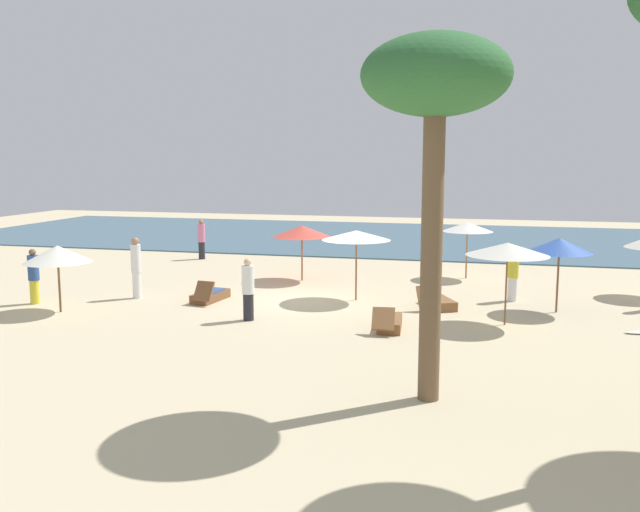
{
  "coord_description": "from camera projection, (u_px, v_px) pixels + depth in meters",
  "views": [
    {
      "loc": [
        5.6,
        -20.22,
        4.49
      ],
      "look_at": [
        -0.07,
        2.17,
        1.1
      ],
      "focal_mm": 38.26,
      "sensor_mm": 36.0,
      "label": 1
    }
  ],
  "objects": [
    {
      "name": "palm_0",
      "position": [
        435.0,
        89.0,
        11.9
      ],
      "size": [
        2.64,
        2.64,
        6.62
      ],
      "color": "brown",
      "rests_on": "ground_plane"
    },
    {
      "name": "umbrella_6",
      "position": [
        559.0,
        245.0,
        19.51
      ],
      "size": [
        1.85,
        1.85,
        2.17
      ],
      "color": "brown",
      "rests_on": "ground_plane"
    },
    {
      "name": "umbrella_1",
      "position": [
        302.0,
        231.0,
        24.61
      ],
      "size": [
        2.11,
        2.11,
        2.01
      ],
      "color": "olive",
      "rests_on": "ground_plane"
    },
    {
      "name": "lounger_0",
      "position": [
        438.0,
        302.0,
        20.38
      ],
      "size": [
        1.23,
        1.74,
        0.73
      ],
      "color": "brown",
      "rests_on": "ground_plane"
    },
    {
      "name": "ocean_water",
      "position": [
        387.0,
        238.0,
        37.7
      ],
      "size": [
        48.0,
        16.0,
        0.06
      ],
      "primitive_type": "cube",
      "color": "#3D6075",
      "rests_on": "ground_plane"
    },
    {
      "name": "umbrella_0",
      "position": [
        467.0,
        227.0,
        25.02
      ],
      "size": [
        1.87,
        1.87,
        2.08
      ],
      "color": "olive",
      "rests_on": "ground_plane"
    },
    {
      "name": "umbrella_4",
      "position": [
        508.0,
        249.0,
        18.02
      ],
      "size": [
        2.19,
        2.19,
        2.22
      ],
      "color": "brown",
      "rests_on": "ground_plane"
    },
    {
      "name": "person_1",
      "position": [
        201.0,
        239.0,
        29.89
      ],
      "size": [
        0.38,
        0.38,
        1.75
      ],
      "color": "#26262D",
      "rests_on": "ground_plane"
    },
    {
      "name": "ground_plane",
      "position": [
        305.0,
        300.0,
        21.4
      ],
      "size": [
        60.0,
        60.0,
        0.0
      ],
      "primitive_type": "plane",
      "color": "beige"
    },
    {
      "name": "person_4",
      "position": [
        34.0,
        276.0,
        20.81
      ],
      "size": [
        0.41,
        0.41,
        1.7
      ],
      "color": "yellow",
      "rests_on": "ground_plane"
    },
    {
      "name": "umbrella_5",
      "position": [
        58.0,
        254.0,
        19.57
      ],
      "size": [
        1.93,
        1.93,
        1.95
      ],
      "color": "brown",
      "rests_on": "ground_plane"
    },
    {
      "name": "person_0",
      "position": [
        513.0,
        274.0,
        21.21
      ],
      "size": [
        0.4,
        0.4,
        1.71
      ],
      "color": "white",
      "rests_on": "ground_plane"
    },
    {
      "name": "umbrella_3",
      "position": [
        356.0,
        235.0,
        21.15
      ],
      "size": [
        2.15,
        2.15,
        2.21
      ],
      "color": "brown",
      "rests_on": "ground_plane"
    },
    {
      "name": "person_3",
      "position": [
        136.0,
        267.0,
        21.6
      ],
      "size": [
        0.41,
        0.41,
        1.96
      ],
      "color": "white",
      "rests_on": "ground_plane"
    },
    {
      "name": "lounger_2",
      "position": [
        210.0,
        296.0,
        21.27
      ],
      "size": [
        0.8,
        1.71,
        0.73
      ],
      "color": "brown",
      "rests_on": "ground_plane"
    },
    {
      "name": "person_5",
      "position": [
        248.0,
        289.0,
        18.69
      ],
      "size": [
        0.4,
        0.4,
        1.73
      ],
      "color": "#26262D",
      "rests_on": "ground_plane"
    },
    {
      "name": "lounger_1",
      "position": [
        389.0,
        323.0,
        17.84
      ],
      "size": [
        0.75,
        1.75,
        0.68
      ],
      "color": "brown",
      "rests_on": "ground_plane"
    }
  ]
}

